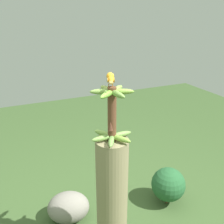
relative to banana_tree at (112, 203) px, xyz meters
name	(u,v)px	position (x,y,z in m)	size (l,w,h in m)	color
banana_tree	(112,203)	(0.00, 0.00, 0.00)	(0.23, 0.23, 1.04)	#847A56
banana_bunch	(112,115)	(0.00, 0.00, 0.70)	(0.27, 0.28, 0.36)	brown
perched_bird	(111,79)	(-0.03, 0.00, 0.92)	(0.18, 0.09, 0.08)	#C68933
garden_rock	(69,207)	(-0.52, -0.21, -0.38)	(0.38, 0.31, 0.28)	gray
tropical_shrub	(168,184)	(-0.33, 0.76, -0.30)	(0.34, 0.34, 0.39)	brown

